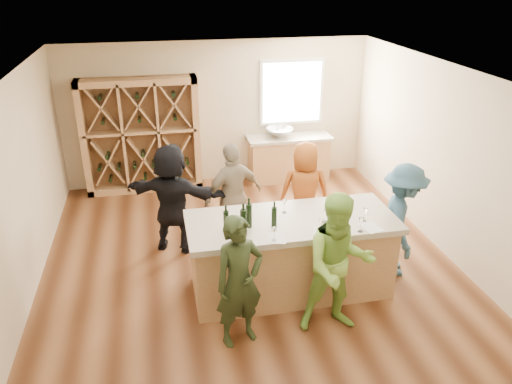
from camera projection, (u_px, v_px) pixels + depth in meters
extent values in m
cube|color=brown|center=(252.00, 272.00, 7.33)|extent=(6.00, 7.00, 0.10)
cube|color=white|center=(251.00, 74.00, 6.13)|extent=(6.00, 7.00, 0.10)
cube|color=beige|center=(217.00, 112.00, 9.89)|extent=(6.00, 0.10, 2.80)
cube|color=beige|center=(348.00, 375.00, 3.57)|extent=(6.00, 0.10, 2.80)
cube|color=beige|center=(10.00, 202.00, 6.17)|extent=(0.10, 7.00, 2.80)
cube|color=beige|center=(456.00, 165.00, 7.29)|extent=(0.10, 7.00, 2.80)
cube|color=white|center=(292.00, 92.00, 9.95)|extent=(1.30, 0.06, 1.30)
cube|color=white|center=(292.00, 93.00, 9.92)|extent=(1.18, 0.01, 1.18)
cube|color=tan|center=(141.00, 136.00, 9.49)|extent=(2.20, 0.45, 2.20)
cube|color=tan|center=(288.00, 159.00, 10.24)|extent=(1.60, 0.58, 0.86)
cube|color=#B9AE97|center=(289.00, 138.00, 10.05)|extent=(1.70, 0.62, 0.06)
imported|color=silver|center=(280.00, 133.00, 9.96)|extent=(0.54, 0.54, 0.19)
cylinder|color=silver|center=(277.00, 127.00, 10.10)|extent=(0.02, 0.02, 0.30)
cube|color=tan|center=(291.00, 258.00, 6.67)|extent=(2.60, 1.00, 1.00)
cube|color=#B9AE97|center=(292.00, 222.00, 6.45)|extent=(2.72, 1.12, 0.08)
cylinder|color=black|center=(226.00, 222.00, 6.07)|extent=(0.08, 0.08, 0.28)
cylinder|color=black|center=(244.00, 222.00, 6.00)|extent=(0.11, 0.11, 0.33)
cylinder|color=black|center=(249.00, 216.00, 6.18)|extent=(0.09, 0.09, 0.31)
cylinder|color=black|center=(274.00, 217.00, 6.18)|extent=(0.08, 0.08, 0.27)
cone|color=white|center=(274.00, 235.00, 5.90)|extent=(0.08, 0.08, 0.16)
cone|color=white|center=(321.00, 227.00, 6.05)|extent=(0.08, 0.08, 0.19)
cone|color=white|center=(361.00, 225.00, 6.10)|extent=(0.09, 0.09, 0.19)
cone|color=white|center=(326.00, 216.00, 6.32)|extent=(0.07, 0.07, 0.18)
cone|color=white|center=(365.00, 215.00, 6.34)|extent=(0.09, 0.09, 0.18)
cube|color=white|center=(277.00, 238.00, 5.99)|extent=(0.28, 0.33, 0.00)
cube|color=white|center=(322.00, 232.00, 6.12)|extent=(0.28, 0.34, 0.00)
cube|color=white|center=(371.00, 227.00, 6.23)|extent=(0.28, 0.34, 0.00)
imported|color=#263319|center=(239.00, 282.00, 5.62)|extent=(0.70, 0.59, 1.63)
imported|color=#8CC64C|center=(339.00, 265.00, 5.80)|extent=(0.90, 0.55, 1.78)
imported|color=#335972|center=(402.00, 220.00, 6.95)|extent=(0.82, 1.17, 1.65)
imported|color=gray|center=(233.00, 196.00, 7.65)|extent=(1.10, 0.83, 1.68)
imported|color=#994C19|center=(305.00, 192.00, 7.85)|extent=(0.87, 0.64, 1.63)
imported|color=black|center=(172.00, 198.00, 7.52)|extent=(1.69, 1.20, 1.72)
cone|color=white|center=(284.00, 207.00, 6.56)|extent=(0.07, 0.07, 0.18)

